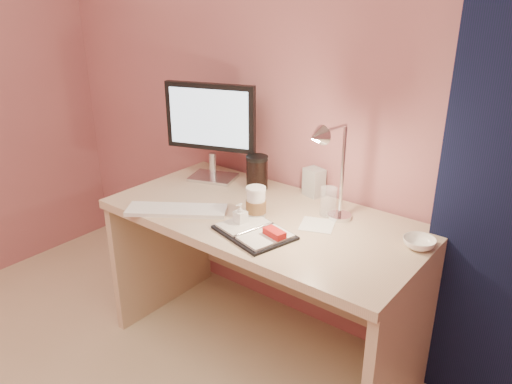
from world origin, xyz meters
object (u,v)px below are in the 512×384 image
Objects in this scene: lotion_bottle at (240,215)px; clear_cup at (328,202)px; desk at (274,253)px; planner at (256,232)px; desk_lamp at (333,165)px; bowl at (419,243)px; coffee_cup at (256,204)px; product_box at (314,182)px; monitor at (211,123)px; dark_jar at (257,174)px; keyboard at (177,210)px.

clear_cup is at bearing 55.03° from lotion_bottle.
planner is (0.09, -0.24, 0.24)m from desk.
desk_lamp is (0.20, 0.23, 0.26)m from planner.
bowl is 0.28× the size of desk_lamp.
planner is 2.45× the size of coffee_cup.
coffee_cup is at bearing -136.56° from clear_cup.
product_box is at bearing 140.09° from desk_lamp.
bowl is 0.70m from lotion_bottle.
planner is at bearing -51.23° from monitor.
coffee_cup is at bearing -45.34° from monitor.
dark_jar is 0.56m from desk_lamp.
clear_cup is at bearing 23.12° from desk.
coffee_cup reaches higher than bowl.
dark_jar is 0.28m from product_box.
bowl is (0.42, -0.04, -0.04)m from clear_cup.
dark_jar is at bearing -10.45° from monitor.
planner is 0.49m from product_box.
dark_jar reaches higher than desk.
coffee_cup is 1.37× the size of lotion_bottle.
product_box is (0.52, 0.14, -0.23)m from monitor.
dark_jar is (-0.20, 0.27, 0.01)m from coffee_cup.
monitor is at bearing 167.37° from desk.
monitor is at bearing 162.43° from planner.
lotion_bottle is at bearing -61.07° from dark_jar.
keyboard is 0.72m from desk_lamp.
coffee_cup is at bearing -5.68° from keyboard.
lotion_bottle is (-0.01, -0.23, 0.28)m from desk.
lotion_bottle is at bearing -175.57° from planner.
product_box reaches higher than keyboard.
coffee_cup is (-0.01, -0.12, 0.29)m from desk.
dark_jar is at bearing 173.05° from clear_cup.
bowl is (0.96, 0.34, 0.01)m from keyboard.
desk_lamp is at bearing 20.12° from coffee_cup.
planner is 3.35× the size of lotion_bottle.
lotion_bottle is 0.47m from product_box.
clear_cup is at bearing 1.24° from keyboard.
desk_lamp is (0.29, -0.01, 0.50)m from desk.
desk is 3.22× the size of desk_lamp.
bowl is (0.55, 0.30, 0.01)m from planner.
desk is at bearing -175.37° from desk_lamp.
planner is 0.10m from lotion_bottle.
monitor is 3.99× the size of bowl.
planner is (0.41, 0.05, 0.00)m from keyboard.
desk is 3.22× the size of keyboard.
keyboard is 0.45m from dark_jar.
coffee_cup is (0.46, -0.23, -0.23)m from monitor.
coffee_cup is 1.12× the size of clear_cup.
lotion_bottle is 0.69× the size of dark_jar.
dark_jar is at bearing 173.82° from bowl.
monitor is 1.13× the size of keyboard.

